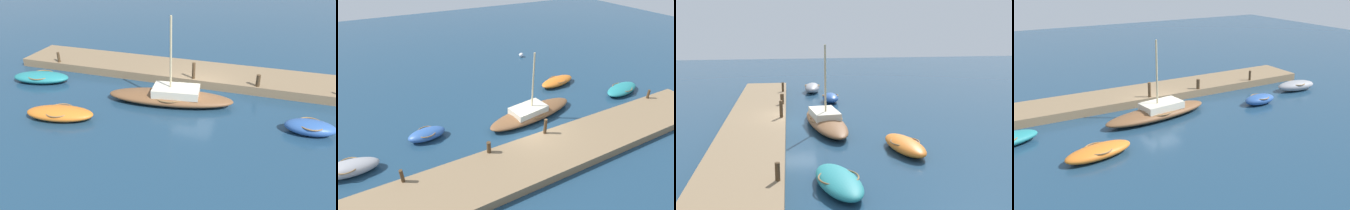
{
  "view_description": "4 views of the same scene",
  "coord_description": "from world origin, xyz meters",
  "views": [
    {
      "loc": [
        -3.93,
        18.02,
        8.8
      ],
      "look_at": [
        0.56,
        3.87,
        0.97
      ],
      "focal_mm": 34.65,
      "sensor_mm": 36.0,
      "label": 1
    },
    {
      "loc": [
        -8.54,
        -12.22,
        11.19
      ],
      "look_at": [
        -0.76,
        2.48,
        1.23
      ],
      "focal_mm": 28.63,
      "sensor_mm": 36.0,
      "label": 2
    },
    {
      "loc": [
        24.98,
        -0.36,
        6.66
      ],
      "look_at": [
        0.09,
        3.09,
        1.18
      ],
      "focal_mm": 42.92,
      "sensor_mm": 36.0,
      "label": 3
    },
    {
      "loc": [
        11.4,
        23.35,
        9.26
      ],
      "look_at": [
        -0.47,
        2.35,
        0.8
      ],
      "focal_mm": 42.14,
      "sensor_mm": 36.0,
      "label": 4
    }
  ],
  "objects": [
    {
      "name": "ground_plane",
      "position": [
        0.0,
        0.0,
        0.0
      ],
      "size": [
        84.0,
        84.0,
        0.0
      ],
      "primitive_type": "plane",
      "color": "navy"
    },
    {
      "name": "dock_platform",
      "position": [
        0.0,
        -2.45,
        0.28
      ],
      "size": [
        26.79,
        3.62,
        0.56
      ],
      "primitive_type": "cube",
      "color": "#846B4C",
      "rests_on": "ground_plane"
    },
    {
      "name": "rowboat_grey",
      "position": [
        -11.19,
        1.72,
        0.4
      ],
      "size": [
        3.38,
        1.66,
        0.79
      ],
      "rotation": [
        0.0,
        0.0,
        -0.11
      ],
      "color": "#939399",
      "rests_on": "ground_plane"
    },
    {
      "name": "rowboat_orange",
      "position": [
        6.14,
        5.38,
        0.34
      ],
      "size": [
        3.87,
        2.07,
        0.67
      ],
      "rotation": [
        0.0,
        0.0,
        0.18
      ],
      "color": "orange",
      "rests_on": "ground_plane"
    },
    {
      "name": "rowboat_teal",
      "position": [
        10.23,
        1.47,
        0.33
      ],
      "size": [
        3.98,
        2.3,
        0.65
      ],
      "rotation": [
        0.0,
        0.0,
        0.2
      ],
      "color": "teal",
      "rests_on": "ground_plane"
    },
    {
      "name": "sailboat_brown",
      "position": [
        1.03,
        1.82,
        0.44
      ],
      "size": [
        7.52,
        2.96,
        5.1
      ],
      "rotation": [
        0.0,
        0.0,
        0.13
      ],
      "color": "brown",
      "rests_on": "ground_plane"
    },
    {
      "name": "dinghy_blue",
      "position": [
        -6.51,
        2.9,
        0.37
      ],
      "size": [
        2.5,
        1.36,
        0.71
      ],
      "rotation": [
        0.0,
        0.0,
        0.04
      ],
      "color": "#2D569E",
      "rests_on": "ground_plane"
    },
    {
      "name": "mooring_post_west",
      "position": [
        -8.63,
        -0.89,
        0.95
      ],
      "size": [
        0.19,
        0.19,
        0.78
      ],
      "primitive_type": "cylinder",
      "color": "#47331E",
      "rests_on": "dock_platform"
    },
    {
      "name": "mooring_post_mid_west",
      "position": [
        -3.69,
        -0.89,
        0.93
      ],
      "size": [
        0.26,
        0.26,
        0.73
      ],
      "primitive_type": "cylinder",
      "color": "#47331E",
      "rests_on": "dock_platform"
    },
    {
      "name": "mooring_post_mid_east",
      "position": [
        0.34,
        -0.89,
        1.1
      ],
      "size": [
        0.21,
        0.21,
        1.07
      ],
      "primitive_type": "cylinder",
      "color": "#47331E",
      "rests_on": "dock_platform"
    },
    {
      "name": "mooring_post_east",
      "position": [
        10.39,
        -0.89,
        0.92
      ],
      "size": [
        0.19,
        0.19,
        0.73
      ],
      "primitive_type": "cylinder",
      "color": "#47331E",
      "rests_on": "dock_platform"
    },
    {
      "name": "marker_buoy",
      "position": [
        6.86,
        13.12,
        0.24
      ],
      "size": [
        0.49,
        0.49,
        0.49
      ],
      "primitive_type": "sphere",
      "color": "silver",
      "rests_on": "ground_plane"
    }
  ]
}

